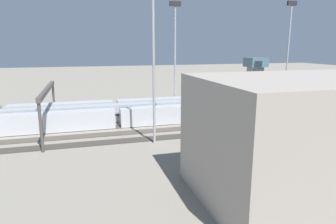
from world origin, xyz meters
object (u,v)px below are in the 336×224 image
at_px(light_mast_2, 175,43).
at_px(train_on_track_3, 295,109).
at_px(control_tower, 255,74).
at_px(light_mast_0, 289,41).
at_px(train_on_track_1, 143,111).
at_px(train_on_track_0, 155,106).
at_px(light_mast_1, 153,43).
at_px(train_on_track_2, 110,118).
at_px(signal_gantry, 47,95).

bearing_deg(light_mast_2, train_on_track_3, 143.53).
bearing_deg(control_tower, light_mast_0, 95.87).
height_order(train_on_track_1, light_mast_0, light_mast_0).
bearing_deg(control_tower, train_on_track_0, 23.40).
height_order(train_on_track_1, light_mast_1, light_mast_1).
bearing_deg(train_on_track_0, light_mast_1, 76.20).
bearing_deg(light_mast_0, train_on_track_2, 13.68).
xyz_separation_m(light_mast_2, control_tower, (-32.14, -14.19, -9.80)).
bearing_deg(signal_gantry, light_mast_1, 145.82).
relative_size(train_on_track_2, control_tower, 6.99).
bearing_deg(train_on_track_2, train_on_track_0, -140.11).
bearing_deg(control_tower, signal_gantry, 23.17).
distance_m(train_on_track_1, light_mast_2, 19.60).
bearing_deg(light_mast_2, light_mast_0, -179.55).
relative_size(train_on_track_1, train_on_track_0, 1.21).
bearing_deg(light_mast_1, train_on_track_0, -103.80).
xyz_separation_m(train_on_track_0, light_mast_2, (-5.80, -2.23, 15.33)).
bearing_deg(train_on_track_2, light_mast_1, 117.50).
xyz_separation_m(train_on_track_3, light_mast_0, (-10.26, -17.49, 15.54)).
relative_size(signal_gantry, control_tower, 1.93).
xyz_separation_m(train_on_track_2, signal_gantry, (11.81, 0.00, 5.33)).
bearing_deg(train_on_track_2, signal_gantry, 0.00).
xyz_separation_m(train_on_track_1, train_on_track_2, (7.95, 5.00, 0.04)).
distance_m(signal_gantry, control_tower, 67.13).
bearing_deg(train_on_track_1, light_mast_0, -170.20).
relative_size(train_on_track_2, train_on_track_0, 0.79).
xyz_separation_m(light_mast_1, light_mast_2, (-11.31, -24.64, 0.27)).
bearing_deg(light_mast_0, train_on_track_0, 3.62).
xyz_separation_m(light_mast_0, light_mast_1, (44.88, 24.90, -1.02)).
xyz_separation_m(light_mast_0, signal_gantry, (63.15, 12.49, -10.72)).
xyz_separation_m(train_on_track_2, train_on_track_0, (-11.97, -10.00, -0.02)).
distance_m(train_on_track_0, light_mast_2, 16.55).
height_order(light_mast_0, signal_gantry, light_mast_0).
bearing_deg(signal_gantry, light_mast_0, -168.81).
relative_size(train_on_track_2, signal_gantry, 3.62).
height_order(train_on_track_3, light_mast_1, light_mast_1).
bearing_deg(train_on_track_1, signal_gantry, 14.20).
bearing_deg(light_mast_2, control_tower, -156.18).
distance_m(train_on_track_2, control_tower, 56.73).
xyz_separation_m(light_mast_0, light_mast_2, (33.57, 0.26, -0.75)).
distance_m(train_on_track_3, control_tower, 33.01).
relative_size(train_on_track_0, light_mast_0, 4.00).
relative_size(train_on_track_1, light_mast_1, 5.18).
relative_size(train_on_track_0, light_mast_1, 4.28).
xyz_separation_m(train_on_track_2, train_on_track_3, (-41.08, 5.00, 0.52)).
relative_size(light_mast_0, light_mast_1, 1.07).
bearing_deg(train_on_track_3, light_mast_0, -120.39).
relative_size(train_on_track_3, light_mast_2, 1.73).
relative_size(train_on_track_3, light_mast_0, 1.64).
bearing_deg(control_tower, light_mast_2, 23.82).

